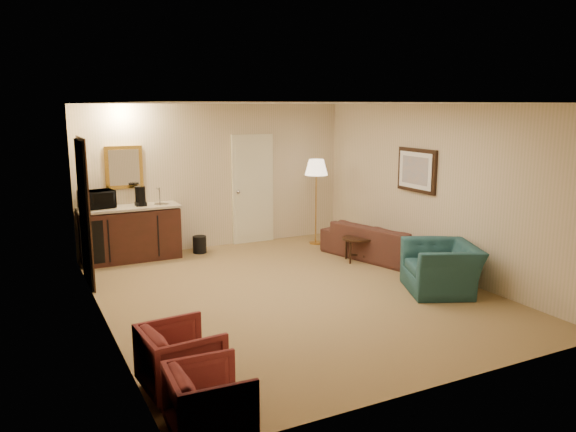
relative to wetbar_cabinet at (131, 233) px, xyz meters
name	(u,v)px	position (x,y,z in m)	size (l,w,h in m)	color
ground	(291,292)	(1.65, -2.72, -0.46)	(6.00, 6.00, 0.00)	#98784D
room_walls	(261,165)	(1.55, -1.95, 1.26)	(5.02, 6.01, 2.61)	beige
wetbar_cabinet	(131,233)	(0.00, 0.00, 0.00)	(1.64, 0.58, 0.92)	#381811
sofa	(379,236)	(3.79, -1.82, -0.06)	(2.03, 0.59, 0.80)	black
teal_armchair	(442,260)	(3.55, -3.62, 0.00)	(1.05, 0.68, 0.92)	#1E4D4B
rose_chair_near	(181,355)	(-0.50, -4.72, -0.12)	(0.67, 0.63, 0.69)	maroon
rose_chair_far	(210,398)	(-0.50, -5.52, -0.14)	(0.62, 0.58, 0.64)	maroon
coffee_table	(362,249)	(3.45, -1.81, -0.25)	(0.73, 0.49, 0.42)	black
floor_lamp	(316,202)	(3.35, -0.41, 0.34)	(0.43, 0.43, 1.61)	gold
waste_bin	(200,244)	(1.18, -0.07, -0.31)	(0.24, 0.24, 0.30)	black
microwave	(97,197)	(-0.50, 0.06, 0.64)	(0.53, 0.29, 0.36)	black
coffee_maker	(140,196)	(0.19, -0.03, 0.62)	(0.18, 0.18, 0.33)	black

